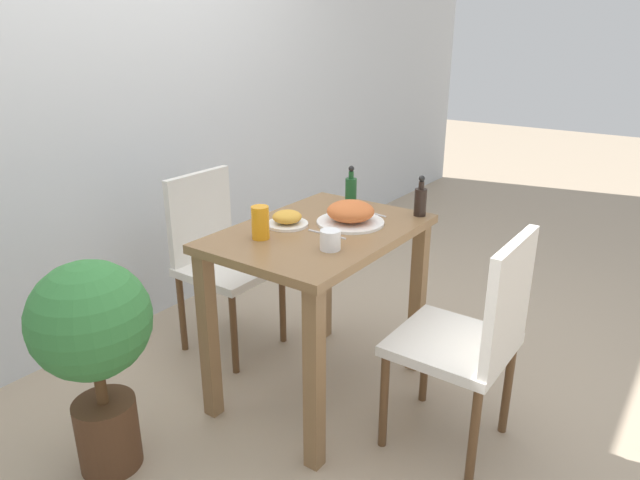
{
  "coord_description": "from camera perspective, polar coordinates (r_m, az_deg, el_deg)",
  "views": [
    {
      "loc": [
        -1.8,
        -1.29,
        1.55
      ],
      "look_at": [
        0.0,
        0.0,
        0.73
      ],
      "focal_mm": 32.0,
      "sensor_mm": 36.0,
      "label": 1
    }
  ],
  "objects": [
    {
      "name": "potted_plant_left",
      "position": [
        2.16,
        -21.74,
        -9.24
      ],
      "size": [
        0.42,
        0.42,
        0.83
      ],
      "color": "#51331E",
      "rests_on": "ground_plane"
    },
    {
      "name": "juice_glass",
      "position": [
        2.23,
        -5.98,
        1.74
      ],
      "size": [
        0.07,
        0.07,
        0.13
      ],
      "color": "orange",
      "rests_on": "dining_table"
    },
    {
      "name": "drink_cup",
      "position": [
        2.12,
        1.04,
        0.01
      ],
      "size": [
        0.08,
        0.08,
        0.08
      ],
      "color": "white",
      "rests_on": "dining_table"
    },
    {
      "name": "fork_utensil",
      "position": [
        2.28,
        0.69,
        0.58
      ],
      "size": [
        0.01,
        0.18,
        0.0
      ],
      "rotation": [
        0.0,
        0.0,
        1.57
      ],
      "color": "silver",
      "rests_on": "dining_table"
    },
    {
      "name": "spoon_utensil",
      "position": [
        2.56,
        5.16,
        2.72
      ],
      "size": [
        0.03,
        0.16,
        0.0
      ],
      "rotation": [
        0.0,
        0.0,
        1.41
      ],
      "color": "silver",
      "rests_on": "dining_table"
    },
    {
      "name": "wall_back",
      "position": [
        3.1,
        -19.29,
        14.65
      ],
      "size": [
        8.0,
        0.05,
        2.6
      ],
      "color": "silver",
      "rests_on": "ground_plane"
    },
    {
      "name": "condiment_bottle",
      "position": [
        2.68,
        3.11,
        5.1
      ],
      "size": [
        0.05,
        0.05,
        0.18
      ],
      "color": "#194C23",
      "rests_on": "dining_table"
    },
    {
      "name": "sauce_bottle",
      "position": [
        2.54,
        10.01,
        3.93
      ],
      "size": [
        0.05,
        0.05,
        0.18
      ],
      "color": "black",
      "rests_on": "dining_table"
    },
    {
      "name": "side_plate",
      "position": [
        2.38,
        -3.3,
        2.09
      ],
      "size": [
        0.18,
        0.18,
        0.06
      ],
      "color": "white",
      "rests_on": "dining_table"
    },
    {
      "name": "chair_far",
      "position": [
        2.89,
        -10.15,
        -1.19
      ],
      "size": [
        0.42,
        0.42,
        0.89
      ],
      "color": "silver",
      "rests_on": "ground_plane"
    },
    {
      "name": "ground_plane",
      "position": [
        2.71,
        0.0,
        -14.57
      ],
      "size": [
        16.0,
        16.0,
        0.0
      ],
      "primitive_type": "plane",
      "color": "tan"
    },
    {
      "name": "food_plate",
      "position": [
        2.4,
        3.07,
        2.65
      ],
      "size": [
        0.29,
        0.29,
        0.1
      ],
      "color": "white",
      "rests_on": "dining_table"
    },
    {
      "name": "dining_table",
      "position": [
        2.4,
        0.0,
        -2.21
      ],
      "size": [
        0.92,
        0.64,
        0.78
      ],
      "color": "olive",
      "rests_on": "ground_plane"
    },
    {
      "name": "chair_near",
      "position": [
        2.19,
        15.08,
        -9.04
      ],
      "size": [
        0.42,
        0.42,
        0.89
      ],
      "rotation": [
        0.0,
        0.0,
        3.14
      ],
      "color": "silver",
      "rests_on": "ground_plane"
    }
  ]
}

